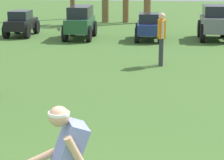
{
  "coord_description": "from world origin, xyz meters",
  "views": [
    {
      "loc": [
        1.06,
        -3.19,
        2.7
      ],
      "look_at": [
        0.04,
        4.01,
        0.9
      ],
      "focal_mm": 70.0,
      "sensor_mm": 36.0,
      "label": 1
    }
  ],
  "objects": [
    {
      "name": "parked_car_slot_c",
      "position": [
        0.06,
        14.6,
        0.56
      ],
      "size": [
        1.22,
        2.26,
        1.1
      ],
      "color": "navy",
      "rests_on": "ground_plane"
    },
    {
      "name": "parked_car_slot_d",
      "position": [
        2.69,
        15.09,
        0.74
      ],
      "size": [
        1.19,
        2.36,
        1.4
      ],
      "color": "slate",
      "rests_on": "ground_plane"
    },
    {
      "name": "parked_car_slot_b",
      "position": [
        -2.79,
        14.63,
        0.72
      ],
      "size": [
        1.26,
        2.45,
        1.34
      ],
      "color": "#235133",
      "rests_on": "ground_plane"
    },
    {
      "name": "parked_car_slot_a",
      "position": [
        -5.49,
        15.06,
        0.56
      ],
      "size": [
        1.18,
        2.24,
        1.1
      ],
      "color": "black",
      "rests_on": "ground_plane"
    },
    {
      "name": "teammate_deep",
      "position": [
        0.72,
        9.61,
        0.94
      ],
      "size": [
        0.25,
        0.5,
        1.56
      ],
      "color": "#33333D",
      "rests_on": "ground_plane"
    }
  ]
}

